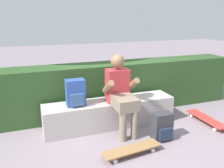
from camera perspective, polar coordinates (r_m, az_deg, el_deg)
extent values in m
plane|color=gray|center=(3.60, 1.90, -12.73)|extent=(24.00, 24.00, 0.00)
cube|color=#B4ABA8|center=(3.87, -0.50, -7.03)|extent=(2.12, 0.44, 0.43)
cube|color=#B73338|center=(3.68, 1.29, -0.39)|extent=(0.34, 0.22, 0.52)
sphere|color=#8C6647|center=(3.59, 1.33, 5.51)|extent=(0.21, 0.21, 0.21)
cube|color=gray|center=(3.47, 3.15, -4.53)|extent=(0.32, 0.40, 0.17)
cylinder|color=gray|center=(3.43, 2.67, -10.26)|extent=(0.11, 0.11, 0.43)
cylinder|color=gray|center=(3.50, 5.43, -9.77)|extent=(0.11, 0.11, 0.43)
cylinder|color=#8C6647|center=(3.48, -0.93, -0.70)|extent=(0.09, 0.33, 0.27)
cylinder|color=#8C6647|center=(3.63, 5.05, -0.06)|extent=(0.09, 0.33, 0.27)
cube|color=olive|center=(3.18, 4.79, -15.32)|extent=(0.82, 0.29, 0.02)
cylinder|color=silver|center=(3.40, 8.26, -14.30)|extent=(0.06, 0.04, 0.05)
cylinder|color=silver|center=(3.29, 9.79, -15.43)|extent=(0.06, 0.04, 0.05)
cylinder|color=silver|center=(3.15, -0.53, -16.76)|extent=(0.06, 0.04, 0.05)
cylinder|color=silver|center=(3.04, 0.78, -18.14)|extent=(0.06, 0.04, 0.05)
cube|color=#BC3833|center=(4.30, 21.79, -7.74)|extent=(0.21, 0.80, 0.02)
cylinder|color=silver|center=(4.47, 18.60, -7.28)|extent=(0.03, 0.05, 0.05)
cylinder|color=silver|center=(4.56, 20.07, -6.94)|extent=(0.03, 0.05, 0.05)
cylinder|color=silver|center=(4.10, 23.55, -10.01)|extent=(0.03, 0.05, 0.05)
cylinder|color=silver|center=(4.20, 25.05, -9.56)|extent=(0.03, 0.05, 0.05)
cube|color=#2D4C99|center=(3.59, -8.81, -2.04)|extent=(0.28, 0.18, 0.40)
cube|color=#345986|center=(3.51, -8.37, -3.84)|extent=(0.20, 0.05, 0.18)
cube|color=#333338|center=(3.56, 11.92, -9.83)|extent=(0.28, 0.18, 0.40)
cube|color=#212C42|center=(3.51, 12.85, -11.74)|extent=(0.20, 0.05, 0.18)
cube|color=#2B4A22|center=(4.42, 1.24, -0.70)|extent=(4.64, 0.53, 0.92)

